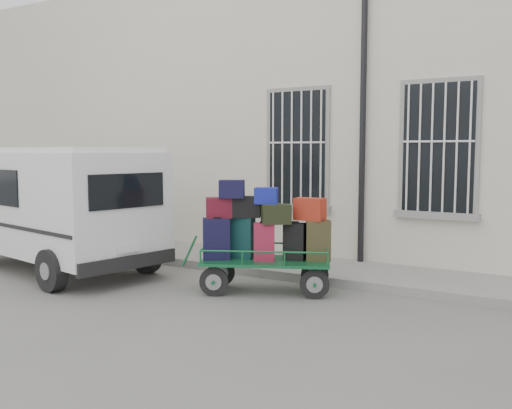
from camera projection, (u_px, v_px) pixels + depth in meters
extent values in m
plane|color=slate|center=(231.00, 297.00, 8.60)|extent=(80.00, 80.00, 0.00)
cube|color=beige|center=(363.00, 116.00, 13.02)|extent=(24.00, 5.00, 6.00)
cylinder|color=black|center=(363.00, 118.00, 10.34)|extent=(0.11, 0.11, 5.60)
cube|color=black|center=(298.00, 148.00, 11.14)|extent=(1.20, 0.08, 2.20)
cube|color=gray|center=(297.00, 207.00, 11.23)|extent=(1.45, 0.22, 0.12)
cube|color=black|center=(438.00, 148.00, 9.76)|extent=(1.20, 0.08, 2.20)
cube|color=gray|center=(436.00, 215.00, 9.85)|extent=(1.45, 0.22, 0.12)
cube|color=gray|center=(297.00, 267.00, 10.47)|extent=(24.00, 1.70, 0.15)
cylinder|color=black|center=(214.00, 282.00, 8.63)|extent=(0.43, 0.24, 0.45)
cylinder|color=gray|center=(214.00, 282.00, 8.63)|extent=(0.26, 0.18, 0.25)
cylinder|color=black|center=(221.00, 272.00, 9.30)|extent=(0.43, 0.24, 0.45)
cylinder|color=gray|center=(221.00, 272.00, 9.30)|extent=(0.26, 0.18, 0.25)
cylinder|color=black|center=(315.00, 284.00, 8.47)|extent=(0.43, 0.24, 0.45)
cylinder|color=gray|center=(315.00, 284.00, 8.47)|extent=(0.26, 0.18, 0.25)
cylinder|color=black|center=(315.00, 274.00, 9.14)|extent=(0.43, 0.24, 0.45)
cylinder|color=gray|center=(315.00, 274.00, 9.14)|extent=(0.26, 0.18, 0.25)
cube|color=#155F32|center=(266.00, 261.00, 8.86)|extent=(2.16, 1.64, 0.04)
cylinder|color=#155F32|center=(190.00, 251.00, 8.97)|extent=(0.25, 0.14, 0.50)
cube|color=black|center=(216.00, 239.00, 8.86)|extent=(0.48, 0.44, 0.64)
cube|color=black|center=(216.00, 217.00, 8.83)|extent=(0.20, 0.18, 0.03)
cube|color=#0B292A|center=(241.00, 237.00, 8.99)|extent=(0.46, 0.30, 0.65)
cube|color=black|center=(241.00, 216.00, 8.95)|extent=(0.20, 0.17, 0.03)
cube|color=maroon|center=(264.00, 242.00, 8.74)|extent=(0.37, 0.32, 0.59)
cube|color=black|center=(264.00, 222.00, 8.71)|extent=(0.15, 0.14, 0.03)
cube|color=black|center=(294.00, 242.00, 8.83)|extent=(0.37, 0.30, 0.57)
cube|color=black|center=(294.00, 222.00, 8.80)|extent=(0.16, 0.16, 0.03)
cube|color=#3A381D|center=(318.00, 241.00, 8.77)|extent=(0.45, 0.40, 0.62)
cube|color=black|center=(319.00, 220.00, 8.74)|extent=(0.19, 0.18, 0.03)
cube|color=#511022|center=(219.00, 208.00, 8.90)|extent=(0.48, 0.45, 0.32)
cube|color=black|center=(247.00, 207.00, 8.89)|extent=(0.49, 0.40, 0.33)
cube|color=black|center=(276.00, 214.00, 8.71)|extent=(0.51, 0.48, 0.30)
cube|color=maroon|center=(310.00, 209.00, 8.79)|extent=(0.46, 0.29, 0.34)
cube|color=black|center=(232.00, 189.00, 8.81)|extent=(0.45, 0.39, 0.28)
cube|color=navy|center=(266.00, 196.00, 8.81)|extent=(0.42, 0.37, 0.25)
cube|color=white|center=(56.00, 201.00, 10.46)|extent=(4.66, 2.68, 1.79)
cube|color=white|center=(55.00, 150.00, 10.37)|extent=(4.44, 2.50, 0.10)
cube|color=black|center=(2.00, 179.00, 11.86)|extent=(0.49, 1.65, 0.75)
cube|color=black|center=(127.00, 191.00, 8.97)|extent=(0.30, 1.38, 0.55)
cube|color=black|center=(129.00, 262.00, 9.09)|extent=(0.44, 1.83, 0.22)
cube|color=white|center=(130.00, 248.00, 9.04)|extent=(0.11, 0.42, 0.12)
cylinder|color=black|center=(63.00, 238.00, 12.18)|extent=(0.71, 0.34, 0.68)
cylinder|color=black|center=(52.00, 270.00, 8.91)|extent=(0.71, 0.34, 0.68)
cylinder|color=black|center=(146.00, 254.00, 10.27)|extent=(0.71, 0.34, 0.68)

